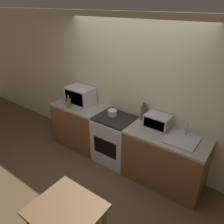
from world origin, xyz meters
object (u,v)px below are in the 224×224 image
at_px(dining_table, 67,216).
at_px(microwave, 80,95).
at_px(stove_range, 115,139).
at_px(bottle, 69,103).
at_px(toaster_oven, 157,121).
at_px(kettle, 112,112).

bearing_deg(dining_table, microwave, 129.55).
relative_size(stove_range, bottle, 3.57).
relative_size(bottle, dining_table, 0.32).
relative_size(bottle, toaster_oven, 0.64).
height_order(kettle, microwave, microwave).
height_order(stove_range, kettle, kettle).
relative_size(stove_range, microwave, 1.69).
height_order(microwave, toaster_oven, microwave).
distance_m(stove_range, toaster_oven, 0.93).
distance_m(stove_range, dining_table, 1.89).
relative_size(microwave, dining_table, 0.68).
distance_m(kettle, bottle, 0.90).
height_order(microwave, bottle, microwave).
relative_size(stove_range, toaster_oven, 2.27).
xyz_separation_m(stove_range, kettle, (-0.08, 0.03, 0.53)).
xyz_separation_m(toaster_oven, dining_table, (-0.11, -1.92, -0.35)).
relative_size(kettle, toaster_oven, 0.45).
distance_m(kettle, dining_table, 1.96).
distance_m(bottle, toaster_oven, 1.72).
bearing_deg(kettle, bottle, -165.86).
relative_size(kettle, microwave, 0.34).
xyz_separation_m(kettle, dining_table, (0.71, -1.80, -0.33)).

